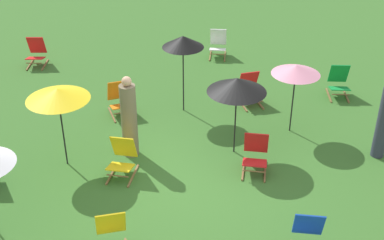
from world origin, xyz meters
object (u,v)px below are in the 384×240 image
Objects in this scene: deckchair_0 at (250,90)px; umbrella_1 at (237,85)px; deckchair_2 at (339,82)px; deckchair_1 at (218,44)px; deckchair_8 at (308,239)px; person_1 at (384,119)px; deckchair_7 at (255,154)px; deckchair_9 at (112,238)px; deckchair_11 at (119,100)px; person_0 at (129,119)px; deckchair_10 at (122,159)px; umbrella_2 at (58,94)px; umbrella_4 at (296,70)px; deckchair_3 at (36,53)px; umbrella_0 at (183,42)px.

umbrella_1 is at bearing -118.92° from deckchair_0.
deckchair_2 is at bearing 37.95° from umbrella_1.
deckchair_1 is 3.96m from deckchair_2.
deckchair_8 is 3.67m from person_1.
umbrella_1 is at bearing -134.04° from deckchair_2.
deckchair_1 is 0.98× the size of deckchair_7.
deckchair_0 and deckchair_1 have the same top height.
deckchair_8 and deckchair_9 have the same top height.
deckchair_0 is at bearing -10.54° from deckchair_11.
deckchair_9 is 0.46× the size of person_0.
deckchair_9 is 0.97× the size of deckchair_10.
deckchair_7 is at bearing -65.50° from umbrella_1.
deckchair_11 is 2.63m from umbrella_2.
deckchair_1 is at bearing 141.85° from deckchair_2.
deckchair_2 is at bearing -10.04° from deckchair_11.
deckchair_10 is 5.38m from person_1.
deckchair_2 is 1.00× the size of deckchair_9.
deckchair_2 is 0.97× the size of deckchair_11.
deckchair_1 is 6.45m from deckchair_10.
deckchair_10 is 0.49× the size of umbrella_1.
umbrella_2 is 0.96× the size of person_1.
umbrella_4 is (0.73, 3.95, 1.15)m from deckchair_8.
umbrella_2 reaches higher than umbrella_4.
deckchair_1 and deckchair_10 have the same top height.
umbrella_4 is (3.90, -1.16, 1.15)m from deckchair_11.
umbrella_1 is 3.12m from person_1.
person_1 reaches higher than deckchair_2.
deckchair_2 is 6.20m from deckchair_10.
deckchair_1 and deckchair_11 have the same top height.
umbrella_1 is (4.97, -5.05, 1.22)m from deckchair_3.
umbrella_0 reaches higher than deckchair_1.
deckchair_1 is at bearing 103.54° from umbrella_4.
umbrella_1 is (-0.33, -5.26, 1.22)m from deckchair_1.
deckchair_7 is 0.99× the size of deckchair_11.
umbrella_2 is (-3.84, -5.40, 1.25)m from deckchair_1.
umbrella_4 reaches higher than deckchair_10.
umbrella_1 reaches higher than umbrella_4.
umbrella_4 reaches higher than deckchair_0.
deckchair_1 is 4.76m from umbrella_4.
deckchair_3 is at bearing 142.91° from deckchair_0.
deckchair_9 and deckchair_10 have the same top height.
deckchair_11 is 4.23m from umbrella_4.
person_0 is at bearing -124.43° from umbrella_0.
umbrella_0 reaches higher than deckchair_7.
umbrella_1 is at bearing -151.57° from umbrella_4.
person_1 is (5.35, 0.21, 0.51)m from deckchair_10.
deckchair_9 is 4.81m from deckchair_11.
deckchair_7 is at bearing -123.79° from deckchair_2.
umbrella_0 reaches higher than umbrella_2.
deckchair_11 is at bearing -120.19° from deckchair_1.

